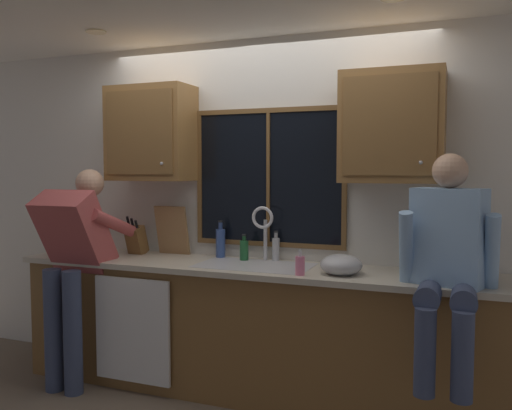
% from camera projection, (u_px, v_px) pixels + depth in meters
% --- Properties ---
extents(back_wall, '(5.77, 0.12, 2.55)m').
position_uv_depth(back_wall, '(265.00, 211.00, 4.06)').
color(back_wall, silver).
rests_on(back_wall, floor).
extents(ceiling_downlight_left, '(0.14, 0.14, 0.01)m').
position_uv_depth(ceiling_downlight_left, '(96.00, 32.00, 3.72)').
color(ceiling_downlight_left, '#FFEAB2').
extents(window_glass, '(1.10, 0.02, 0.95)m').
position_uv_depth(window_glass, '(269.00, 178.00, 3.95)').
color(window_glass, black).
extents(window_frame_top, '(1.17, 0.02, 0.04)m').
position_uv_depth(window_frame_top, '(268.00, 110.00, 3.91)').
color(window_frame_top, brown).
extents(window_frame_bottom, '(1.17, 0.02, 0.04)m').
position_uv_depth(window_frame_bottom, '(268.00, 244.00, 3.98)').
color(window_frame_bottom, brown).
extents(window_frame_left, '(0.03, 0.02, 0.95)m').
position_uv_depth(window_frame_left, '(200.00, 177.00, 4.15)').
color(window_frame_left, brown).
extents(window_frame_right, '(0.03, 0.02, 0.95)m').
position_uv_depth(window_frame_right, '(345.00, 178.00, 3.74)').
color(window_frame_right, brown).
extents(window_mullion_center, '(0.02, 0.02, 0.95)m').
position_uv_depth(window_mullion_center, '(268.00, 178.00, 3.94)').
color(window_mullion_center, brown).
extents(lower_cabinet_run, '(3.37, 0.58, 0.88)m').
position_uv_depth(lower_cabinet_run, '(247.00, 332.00, 3.79)').
color(lower_cabinet_run, brown).
rests_on(lower_cabinet_run, floor).
extents(countertop, '(3.43, 0.62, 0.04)m').
position_uv_depth(countertop, '(246.00, 268.00, 3.74)').
color(countertop, beige).
rests_on(countertop, lower_cabinet_run).
extents(dishwasher_front, '(0.60, 0.02, 0.74)m').
position_uv_depth(dishwasher_front, '(132.00, 330.00, 3.76)').
color(dishwasher_front, white).
extents(upper_cabinet_left, '(0.65, 0.36, 0.72)m').
position_uv_depth(upper_cabinet_left, '(151.00, 134.00, 4.11)').
color(upper_cabinet_left, olive).
extents(upper_cabinet_right, '(0.65, 0.36, 0.72)m').
position_uv_depth(upper_cabinet_right, '(392.00, 127.00, 3.45)').
color(upper_cabinet_right, olive).
extents(sink, '(0.80, 0.46, 0.21)m').
position_uv_depth(sink, '(254.00, 279.00, 3.73)').
color(sink, '#B7B7BC').
rests_on(sink, lower_cabinet_run).
extents(faucet, '(0.18, 0.09, 0.40)m').
position_uv_depth(faucet, '(264.00, 227.00, 3.87)').
color(faucet, silver).
rests_on(faucet, countertop).
extents(person_standing, '(0.53, 0.67, 1.59)m').
position_uv_depth(person_standing, '(74.00, 254.00, 3.88)').
color(person_standing, '#384260').
rests_on(person_standing, floor).
extents(person_sitting_on_counter, '(0.54, 0.65, 1.26)m').
position_uv_depth(person_sitting_on_counter, '(448.00, 256.00, 3.00)').
color(person_sitting_on_counter, '#384260').
rests_on(person_sitting_on_counter, countertop).
extents(knife_block, '(0.12, 0.18, 0.32)m').
position_uv_depth(knife_block, '(136.00, 240.00, 4.22)').
color(knife_block, brown).
rests_on(knife_block, countertop).
extents(cutting_board, '(0.27, 0.10, 0.38)m').
position_uv_depth(cutting_board, '(172.00, 230.00, 4.19)').
color(cutting_board, '#997047').
rests_on(cutting_board, countertop).
extents(mixing_bowl, '(0.27, 0.27, 0.13)m').
position_uv_depth(mixing_bowl, '(341.00, 265.00, 3.41)').
color(mixing_bowl, '#B7B7BC').
rests_on(mixing_bowl, countertop).
extents(soap_dispenser, '(0.06, 0.07, 0.17)m').
position_uv_depth(soap_dispenser, '(300.00, 265.00, 3.38)').
color(soap_dispenser, pink).
rests_on(soap_dispenser, countertop).
extents(bottle_green_glass, '(0.07, 0.07, 0.28)m').
position_uv_depth(bottle_green_glass, '(221.00, 242.00, 4.05)').
color(bottle_green_glass, '#334C8C').
rests_on(bottle_green_glass, countertop).
extents(bottle_tall_clear, '(0.06, 0.06, 0.19)m').
position_uv_depth(bottle_tall_clear, '(244.00, 250.00, 3.92)').
color(bottle_tall_clear, '#1E592D').
rests_on(bottle_tall_clear, countertop).
extents(bottle_amber_small, '(0.05, 0.05, 0.22)m').
position_uv_depth(bottle_amber_small, '(276.00, 248.00, 3.90)').
color(bottle_amber_small, '#B7B7BC').
rests_on(bottle_amber_small, countertop).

